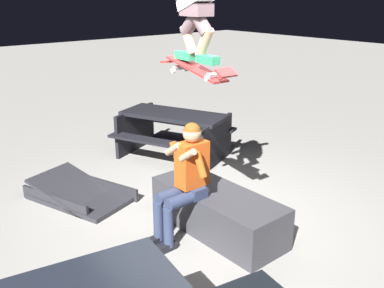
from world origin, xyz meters
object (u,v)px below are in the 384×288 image
at_px(skateboard, 196,69).
at_px(picnic_table_back, 174,128).
at_px(kicker_ramp, 80,195).
at_px(person_sitting_on_ledge, 184,177).
at_px(ledge_box_main, 217,211).

bearing_deg(skateboard, picnic_table_back, -32.31).
bearing_deg(kicker_ramp, skateboard, -158.24).
bearing_deg(picnic_table_back, skateboard, 147.69).
height_order(person_sitting_on_ledge, picnic_table_back, person_sitting_on_ledge).
bearing_deg(person_sitting_on_ledge, picnic_table_back, -35.43).
bearing_deg(person_sitting_on_ledge, skateboard, -87.03).
xyz_separation_m(ledge_box_main, picnic_table_back, (2.22, -1.11, 0.26)).
bearing_deg(ledge_box_main, picnic_table_back, -26.55).
height_order(person_sitting_on_ledge, skateboard, skateboard).
distance_m(person_sitting_on_ledge, picnic_table_back, 2.57).
relative_size(skateboard, picnic_table_back, 0.49).
distance_m(person_sitting_on_ledge, kicker_ramp, 1.81).
xyz_separation_m(skateboard, kicker_ramp, (1.60, 0.64, -1.81)).
bearing_deg(kicker_ramp, person_sitting_on_ledge, -163.76).
distance_m(ledge_box_main, skateboard, 1.65).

